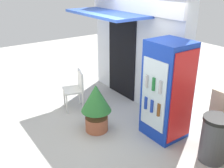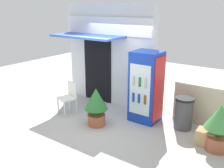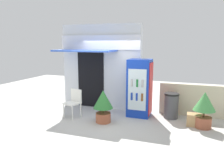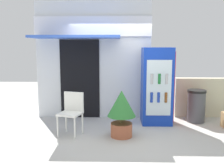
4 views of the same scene
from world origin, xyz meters
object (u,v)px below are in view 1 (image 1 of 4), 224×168
at_px(plastic_chair, 76,87).
at_px(drink_cooler, 167,91).
at_px(potted_plant_near_shop, 96,104).
at_px(trash_bin, 214,139).

bearing_deg(plastic_chair, drink_cooler, 23.90).
bearing_deg(drink_cooler, potted_plant_near_shop, -131.50).
bearing_deg(drink_cooler, plastic_chair, -156.10).
relative_size(drink_cooler, potted_plant_near_shop, 1.89).
relative_size(plastic_chair, trash_bin, 1.12).
bearing_deg(trash_bin, potted_plant_near_shop, -149.91).
height_order(drink_cooler, potted_plant_near_shop, drink_cooler).
bearing_deg(plastic_chair, potted_plant_near_shop, -7.00).
bearing_deg(drink_cooler, trash_bin, 5.76).
height_order(plastic_chair, potted_plant_near_shop, potted_plant_near_shop).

